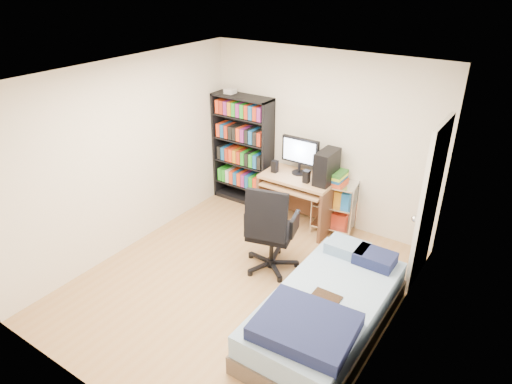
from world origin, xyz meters
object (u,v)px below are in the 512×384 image
Objects in this scene: computer_desk at (307,182)px; office_chair at (270,244)px; media_shelf at (243,149)px; bed at (326,312)px.

office_chair is (0.16, -1.20, -0.34)m from computer_desk.
media_shelf reaches higher than computer_desk.
media_shelf is 0.87× the size of bed.
media_shelf is at bearing 120.41° from office_chair.
office_chair is (1.39, -1.38, -0.51)m from media_shelf.
computer_desk is 1.25m from office_chair.
bed is at bearing -39.04° from media_shelf.
bed is (2.46, -2.00, -0.63)m from media_shelf.
office_chair is at bearing -82.62° from computer_desk.
bed is at bearing -55.96° from computer_desk.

